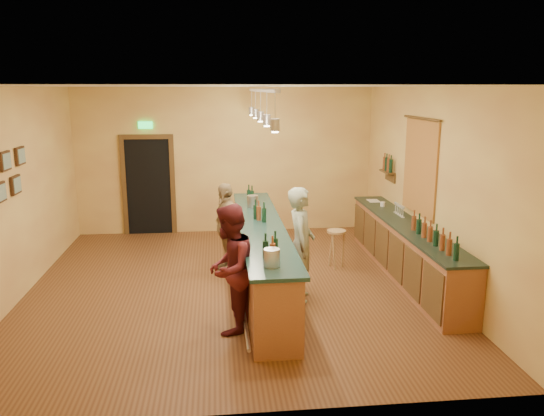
{
  "coord_description": "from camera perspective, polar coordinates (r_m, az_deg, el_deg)",
  "views": [
    {
      "loc": [
        -0.21,
        -8.2,
        3.17
      ],
      "look_at": [
        0.68,
        0.2,
        1.25
      ],
      "focal_mm": 35.0,
      "sensor_mm": 36.0,
      "label": 1
    }
  ],
  "objects": [
    {
      "name": "tapestry",
      "position": [
        9.36,
        15.63,
        4.19
      ],
      "size": [
        0.03,
        1.4,
        1.6
      ],
      "primitive_type": "cube",
      "color": "#973A1E",
      "rests_on": "wall_right"
    },
    {
      "name": "bartender",
      "position": [
        8.02,
        3.12,
        -3.89
      ],
      "size": [
        0.51,
        0.69,
        1.75
      ],
      "primitive_type": "imported",
      "rotation": [
        0.0,
        0.0,
        1.42
      ],
      "color": "gray",
      "rests_on": "floor"
    },
    {
      "name": "wall_front",
      "position": [
        4.96,
        -3.31,
        -5.68
      ],
      "size": [
        6.5,
        0.02,
        3.2
      ],
      "primitive_type": "cube",
      "color": "#B37843",
      "rests_on": "floor"
    },
    {
      "name": "wall_right",
      "position": [
        9.04,
        16.57,
        2.24
      ],
      "size": [
        0.02,
        7.0,
        3.2
      ],
      "primitive_type": "cube",
      "color": "#B37843",
      "rests_on": "floor"
    },
    {
      "name": "tasting_bar",
      "position": [
        8.62,
        -1.18,
        -4.53
      ],
      "size": [
        0.73,
        5.1,
        1.38
      ],
      "color": "brown",
      "rests_on": "floor"
    },
    {
      "name": "customer_b",
      "position": [
        9.34,
        -4.98,
        -2.06
      ],
      "size": [
        0.64,
        0.99,
        1.57
      ],
      "primitive_type": "imported",
      "rotation": [
        0.0,
        0.0,
        -1.27
      ],
      "color": "#997A51",
      "rests_on": "floor"
    },
    {
      "name": "pendant_track",
      "position": [
        8.23,
        -1.25,
        11.46
      ],
      "size": [
        0.11,
        4.6,
        0.5
      ],
      "color": "silver",
      "rests_on": "ceiling"
    },
    {
      "name": "customer_a",
      "position": [
        7.0,
        -4.57,
        -6.54
      ],
      "size": [
        0.9,
        1.01,
        1.72
      ],
      "primitive_type": "imported",
      "rotation": [
        0.0,
        0.0,
        -1.93
      ],
      "color": "#59191E",
      "rests_on": "floor"
    },
    {
      "name": "back_counter",
      "position": [
        9.36,
        14.14,
        -4.29
      ],
      "size": [
        0.6,
        4.55,
        1.27
      ],
      "color": "brown",
      "rests_on": "floor"
    },
    {
      "name": "doorway",
      "position": [
        11.95,
        -13.14,
        2.58
      ],
      "size": [
        1.15,
        0.09,
        2.48
      ],
      "color": "black",
      "rests_on": "wall_back"
    },
    {
      "name": "bar_stool",
      "position": [
        9.56,
        6.94,
        -3.24
      ],
      "size": [
        0.34,
        0.34,
        0.69
      ],
      "rotation": [
        0.0,
        0.0,
        -0.03
      ],
      "color": "olive",
      "rests_on": "floor"
    },
    {
      "name": "wall_left",
      "position": [
        8.89,
        -25.94,
        1.3
      ],
      "size": [
        0.02,
        7.0,
        3.2
      ],
      "primitive_type": "cube",
      "color": "#B37843",
      "rests_on": "floor"
    },
    {
      "name": "floor",
      "position": [
        8.8,
        -4.31,
        -8.39
      ],
      "size": [
        7.0,
        7.0,
        0.0
      ],
      "primitive_type": "plane",
      "color": "#502C17",
      "rests_on": "ground"
    },
    {
      "name": "bottle_shelf",
      "position": [
        10.76,
        12.37,
        4.43
      ],
      "size": [
        0.17,
        0.55,
        0.54
      ],
      "color": "#442A14",
      "rests_on": "wall_right"
    },
    {
      "name": "wall_back",
      "position": [
        11.81,
        -5.0,
        5.08
      ],
      "size": [
        6.5,
        0.02,
        3.2
      ],
      "primitive_type": "cube",
      "color": "#B37843",
      "rests_on": "floor"
    },
    {
      "name": "ceiling",
      "position": [
        8.21,
        -4.7,
        12.94
      ],
      "size": [
        6.5,
        7.0,
        0.02
      ],
      "primitive_type": "cube",
      "color": "silver",
      "rests_on": "wall_back"
    }
  ]
}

